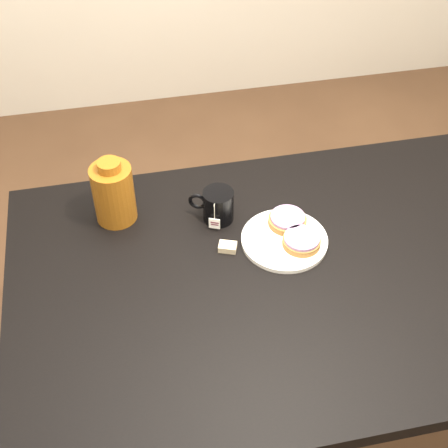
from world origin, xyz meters
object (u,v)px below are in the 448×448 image
at_px(bagel_front, 302,241).
at_px(teabag_pouch, 228,247).
at_px(bagel_back, 287,220).
at_px(mug, 217,205).
at_px(plate, 284,239).
at_px(bagel_package, 113,193).
at_px(table, 291,292).

relative_size(bagel_front, teabag_pouch, 2.18).
xyz_separation_m(bagel_back, mug, (-0.17, 0.07, 0.02)).
bearing_deg(bagel_front, bagel_back, 99.80).
height_order(bagel_front, teabag_pouch, bagel_front).
relative_size(plate, bagel_front, 2.27).
distance_m(teabag_pouch, bagel_package, 0.33).
bearing_deg(mug, table, -32.72).
bearing_deg(bagel_package, bagel_front, -25.16).
xyz_separation_m(mug, teabag_pouch, (0.00, -0.12, -0.04)).
distance_m(plate, teabag_pouch, 0.15).
bearing_deg(teabag_pouch, bagel_back, 16.09).
relative_size(bagel_back, bagel_front, 1.04).
xyz_separation_m(table, teabag_pouch, (-0.14, 0.10, 0.09)).
bearing_deg(bagel_back, plate, -112.68).
bearing_deg(mug, bagel_back, 2.10).
distance_m(plate, bagel_front, 0.05).
relative_size(plate, mug, 1.71).
relative_size(bagel_front, bagel_package, 0.52).
height_order(mug, bagel_package, bagel_package).
bearing_deg(table, bagel_back, 79.99).
relative_size(bagel_front, mug, 0.75).
height_order(bagel_back, bagel_front, same).
relative_size(bagel_back, mug, 0.78).
height_order(bagel_back, teabag_pouch, bagel_back).
xyz_separation_m(bagel_back, bagel_package, (-0.44, 0.13, 0.06)).
bearing_deg(table, bagel_package, 145.26).
xyz_separation_m(table, bagel_front, (0.04, 0.07, 0.11)).
distance_m(bagel_back, mug, 0.19).
bearing_deg(teabag_pouch, plate, -1.08).
xyz_separation_m(plate, bagel_package, (-0.41, 0.18, 0.08)).
xyz_separation_m(bagel_front, mug, (-0.19, 0.15, 0.02)).
bearing_deg(mug, bagel_front, -14.79).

